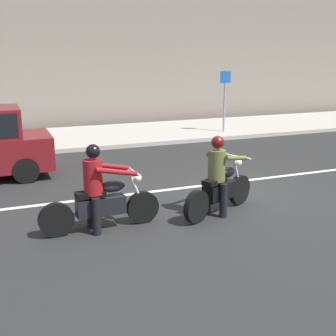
{
  "coord_description": "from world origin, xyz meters",
  "views": [
    {
      "loc": [
        -4.99,
        -8.26,
        3.09
      ],
      "look_at": [
        -2.06,
        -0.92,
        1.04
      ],
      "focal_mm": 47.13,
      "sensor_mm": 36.0,
      "label": 1
    }
  ],
  "objects": [
    {
      "name": "ground_plane",
      "position": [
        0.0,
        0.0,
        0.0
      ],
      "size": [
        80.0,
        80.0,
        0.0
      ],
      "primitive_type": "plane",
      "color": "#252525"
    },
    {
      "name": "sidewalk_slab",
      "position": [
        0.0,
        8.0,
        0.07
      ],
      "size": [
        40.0,
        4.4,
        0.14
      ],
      "primitive_type": "cube",
      "color": "#A8A399",
      "rests_on": "ground_plane"
    },
    {
      "name": "lane_marking_stripe",
      "position": [
        0.18,
        0.9,
        0.0
      ],
      "size": [
        18.0,
        0.14,
        0.01
      ],
      "primitive_type": "cube",
      "color": "silver",
      "rests_on": "ground_plane"
    },
    {
      "name": "motorcycle_with_rider_olive",
      "position": [
        -0.97,
        -0.91,
        0.65
      ],
      "size": [
        1.91,
        1.07,
        1.58
      ],
      "color": "black",
      "rests_on": "ground_plane"
    },
    {
      "name": "motorcycle_with_rider_crimson",
      "position": [
        -3.35,
        -0.87,
        0.64
      ],
      "size": [
        2.22,
        0.7,
        1.58
      ],
      "color": "black",
      "rests_on": "ground_plane"
    },
    {
      "name": "street_sign_post",
      "position": [
        3.39,
        6.82,
        1.57
      ],
      "size": [
        0.44,
        0.08,
        2.34
      ],
      "color": "gray",
      "rests_on": "sidewalk_slab"
    }
  ]
}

